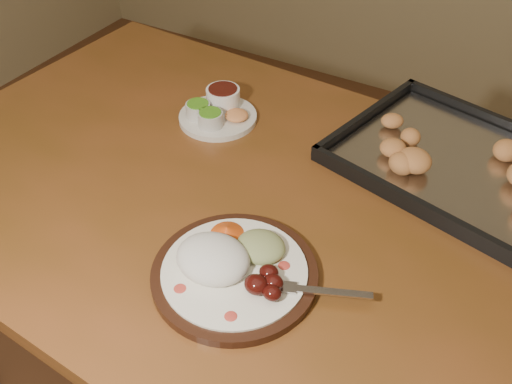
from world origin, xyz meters
The scene contains 4 objects.
dining_table centered at (-0.04, 0.25, 0.65)m, with size 1.55×0.99×0.75m.
dinner_plate centered at (0.00, 0.07, 0.77)m, with size 0.35×0.27×0.06m.
condiment_saucer centered at (-0.27, 0.44, 0.77)m, with size 0.17×0.17×0.06m.
baking_tray centered at (0.27, 0.53, 0.77)m, with size 0.58×0.48×0.05m.
Camera 1 is at (0.34, -0.45, 1.47)m, focal length 40.00 mm.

